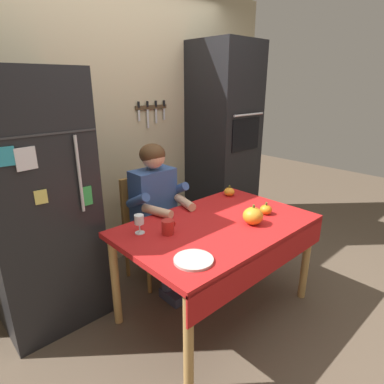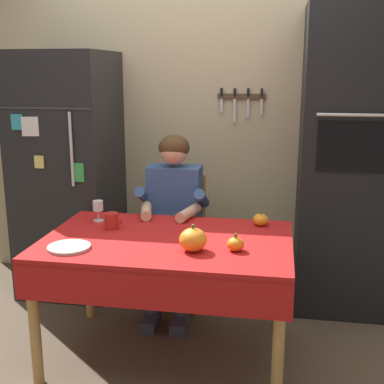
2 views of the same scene
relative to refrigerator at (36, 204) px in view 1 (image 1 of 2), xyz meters
name	(u,v)px [view 1 (image 1 of 2)]	position (x,y,z in m)	size (l,w,h in m)	color
ground_plane	(224,314)	(0.95, -0.96, -0.90)	(10.00, 10.00, 0.00)	brown
back_wall_assembly	(125,127)	(1.00, 0.39, 0.40)	(3.70, 0.13, 2.60)	#BCAD89
refrigerator	(36,204)	(0.00, 0.00, 0.00)	(0.68, 0.71, 1.80)	black
wall_oven	(223,145)	(2.00, 0.04, 0.15)	(0.60, 0.64, 2.10)	black
dining_table	(220,235)	(0.95, -0.88, -0.24)	(1.40, 0.90, 0.74)	tan
chair_behind_person	(147,223)	(0.86, -0.09, -0.39)	(0.40, 0.40, 0.93)	#9E6B33
seated_person	(159,205)	(0.86, -0.28, -0.16)	(0.47, 0.55, 1.25)	#38384C
coffee_mug	(168,227)	(0.59, -0.74, -0.11)	(0.11, 0.08, 0.10)	#B2231E
wine_glass	(139,221)	(0.45, -0.61, -0.07)	(0.07, 0.07, 0.13)	white
pumpkin_large	(229,192)	(1.46, -0.53, -0.12)	(0.09, 0.09, 0.10)	orange
pumpkin_medium	(266,210)	(1.35, -1.00, -0.12)	(0.09, 0.09, 0.10)	orange
pumpkin_small	(253,216)	(1.13, -1.04, -0.10)	(0.15, 0.15, 0.15)	orange
serving_tray	(194,260)	(0.47, -1.12, -0.15)	(0.23, 0.23, 0.02)	#B7B2A8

